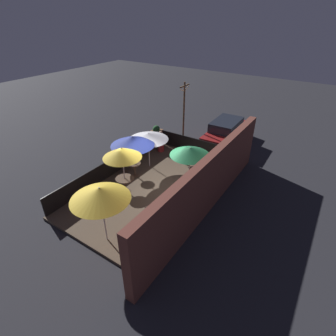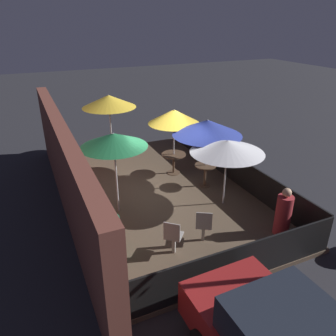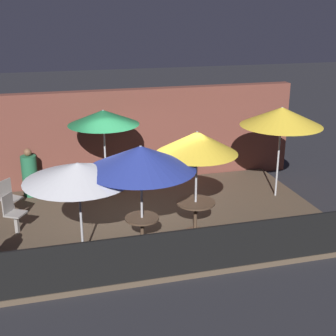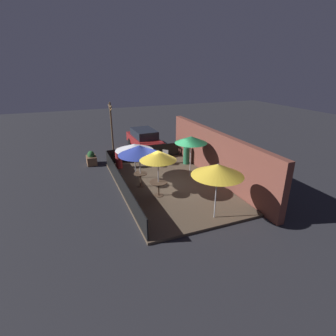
# 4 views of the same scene
# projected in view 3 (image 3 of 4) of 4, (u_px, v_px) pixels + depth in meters

# --- Properties ---
(ground_plane) EXTENTS (60.00, 60.00, 0.00)m
(ground_plane) POSITION_uv_depth(u_px,v_px,m) (141.00, 224.00, 11.55)
(ground_plane) COLOR #26262B
(patio_deck) EXTENTS (9.09, 5.39, 0.12)m
(patio_deck) POSITION_uv_depth(u_px,v_px,m) (141.00, 221.00, 11.53)
(patio_deck) COLOR brown
(patio_deck) RESTS_ON ground_plane
(building_wall) EXTENTS (10.69, 0.36, 2.84)m
(building_wall) POSITION_uv_depth(u_px,v_px,m) (120.00, 138.00, 13.75)
(building_wall) COLOR brown
(building_wall) RESTS_ON ground_plane
(fence_front) EXTENTS (8.89, 0.05, 0.95)m
(fence_front) POSITION_uv_depth(u_px,v_px,m) (170.00, 254.00, 8.93)
(fence_front) COLOR black
(fence_front) RESTS_ON patio_deck
(patio_umbrella_0) EXTENTS (2.25, 2.25, 2.34)m
(patio_umbrella_0) POSITION_uv_depth(u_px,v_px,m) (141.00, 158.00, 9.36)
(patio_umbrella_0) COLOR #B2B2B7
(patio_umbrella_0) RESTS_ON patio_deck
(patio_umbrella_1) EXTENTS (1.81, 1.81, 2.40)m
(patio_umbrella_1) POSITION_uv_depth(u_px,v_px,m) (197.00, 143.00, 10.16)
(patio_umbrella_1) COLOR #B2B2B7
(patio_umbrella_1) RESTS_ON patio_deck
(patio_umbrella_2) EXTENTS (1.87, 1.87, 2.43)m
(patio_umbrella_2) POSITION_uv_depth(u_px,v_px,m) (103.00, 117.00, 12.10)
(patio_umbrella_2) COLOR #B2B2B7
(patio_umbrella_2) RESTS_ON patio_deck
(patio_umbrella_3) EXTENTS (2.17, 2.17, 2.48)m
(patio_umbrella_3) POSITION_uv_depth(u_px,v_px,m) (282.00, 116.00, 12.24)
(patio_umbrella_3) COLOR #B2B2B7
(patio_umbrella_3) RESTS_ON patio_deck
(patio_umbrella_4) EXTENTS (2.18, 2.18, 2.07)m
(patio_umbrella_4) POSITION_uv_depth(u_px,v_px,m) (78.00, 172.00, 9.17)
(patio_umbrella_4) COLOR #B2B2B7
(patio_umbrella_4) RESTS_ON patio_deck
(dining_table_0) EXTENTS (0.72, 0.72, 0.78)m
(dining_table_0) POSITION_uv_depth(u_px,v_px,m) (142.00, 225.00, 9.84)
(dining_table_0) COLOR #4C3828
(dining_table_0) RESTS_ON patio_deck
(dining_table_1) EXTENTS (0.89, 0.89, 0.76)m
(dining_table_1) POSITION_uv_depth(u_px,v_px,m) (196.00, 208.00, 10.66)
(dining_table_1) COLOR #4C3828
(dining_table_1) RESTS_ON patio_deck
(patio_chair_0) EXTENTS (0.55, 0.55, 0.94)m
(patio_chair_0) POSITION_uv_depth(u_px,v_px,m) (13.00, 212.00, 10.66)
(patio_chair_0) COLOR gray
(patio_chair_0) RESTS_ON patio_deck
(patio_chair_1) EXTENTS (0.56, 0.56, 0.96)m
(patio_chair_1) POSITION_uv_depth(u_px,v_px,m) (9.00, 197.00, 11.46)
(patio_chair_1) COLOR gray
(patio_chair_1) RESTS_ON patio_deck
(patron_0) EXTENTS (0.59, 0.59, 1.34)m
(patron_0) POSITION_uv_depth(u_px,v_px,m) (30.00, 175.00, 12.80)
(patron_0) COLOR #236642
(patron_0) RESTS_ON patio_deck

